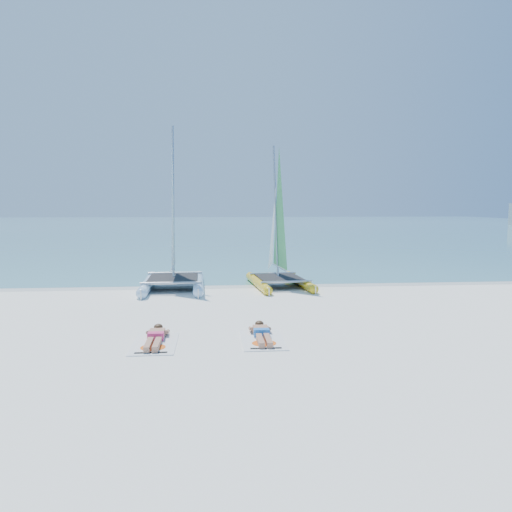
% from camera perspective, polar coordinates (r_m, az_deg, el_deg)
% --- Properties ---
extents(ground, '(140.00, 140.00, 0.00)m').
position_cam_1_polar(ground, '(14.47, -1.27, -6.84)').
color(ground, white).
rests_on(ground, ground).
extents(sea, '(140.00, 115.00, 0.01)m').
position_cam_1_polar(sea, '(77.15, -4.38, 3.46)').
color(sea, '#74B6C1').
rests_on(sea, ground).
extents(wet_sand_strip, '(140.00, 1.40, 0.01)m').
position_cam_1_polar(wet_sand_strip, '(19.86, -2.32, -3.35)').
color(wet_sand_strip, silver).
rests_on(wet_sand_strip, ground).
extents(catamaran_blue, '(2.40, 4.83, 6.53)m').
position_cam_1_polar(catamaran_blue, '(19.29, -9.49, 2.11)').
color(catamaran_blue, '#BCDEF7').
rests_on(catamaran_blue, ground).
extents(catamaran_yellow, '(2.41, 4.60, 5.76)m').
position_cam_1_polar(catamaran_yellow, '(19.82, 2.42, 1.89)').
color(catamaran_yellow, yellow).
rests_on(catamaran_yellow, ground).
extents(towel_a, '(1.00, 1.85, 0.02)m').
position_cam_1_polar(towel_a, '(11.84, -11.50, -9.78)').
color(towel_a, white).
rests_on(towel_a, ground).
extents(sunbather_a, '(0.37, 1.73, 0.26)m').
position_cam_1_polar(sunbather_a, '(11.99, -11.41, -9.04)').
color(sunbather_a, tan).
rests_on(sunbather_a, towel_a).
extents(towel_b, '(1.00, 1.85, 0.02)m').
position_cam_1_polar(towel_b, '(11.93, 0.76, -9.54)').
color(towel_b, white).
rests_on(towel_b, ground).
extents(sunbather_b, '(0.37, 1.73, 0.26)m').
position_cam_1_polar(sunbather_b, '(12.09, 0.66, -8.80)').
color(sunbather_b, tan).
rests_on(sunbather_b, towel_b).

